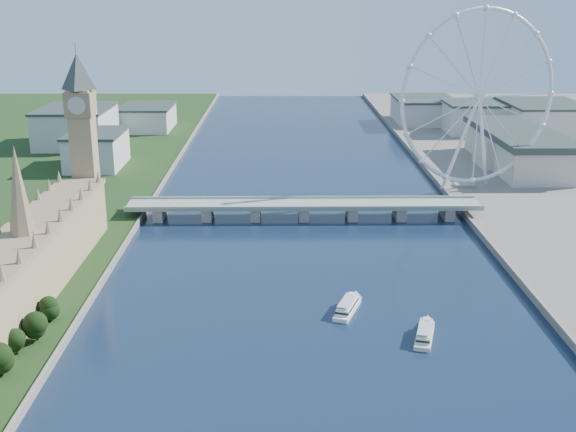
{
  "coord_description": "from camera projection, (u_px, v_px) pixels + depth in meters",
  "views": [
    {
      "loc": [
        -14.69,
        -132.48,
        133.86
      ],
      "look_at": [
        -10.86,
        210.0,
        28.82
      ],
      "focal_mm": 45.0,
      "sensor_mm": 36.0,
      "label": 1
    }
  ],
  "objects": [
    {
      "name": "tour_boat_far",
      "position": [
        424.0,
        339.0,
        293.57
      ],
      "size": [
        13.8,
        27.56,
        5.87
      ],
      "primitive_type": null,
      "rotation": [
        0.0,
        0.0,
        -0.28
      ],
      "color": "beige",
      "rests_on": "ground"
    },
    {
      "name": "county_hall",
      "position": [
        516.0,
        169.0,
        579.0
      ],
      "size": [
        54.0,
        144.0,
        35.0
      ],
      "primitive_type": null,
      "color": "beige",
      "rests_on": "ground"
    },
    {
      "name": "westminster_bridge",
      "position": [
        304.0,
        208.0,
        450.91
      ],
      "size": [
        220.0,
        22.0,
        9.5
      ],
      "color": "gray",
      "rests_on": "ground"
    },
    {
      "name": "parliament_range",
      "position": [
        27.0,
        265.0,
        321.79
      ],
      "size": [
        24.0,
        200.0,
        70.0
      ],
      "color": "tan",
      "rests_on": "ground"
    },
    {
      "name": "city_skyline",
      "position": [
        336.0,
        122.0,
        696.93
      ],
      "size": [
        505.0,
        280.0,
        32.0
      ],
      "color": "beige",
      "rests_on": "ground"
    },
    {
      "name": "big_ben",
      "position": [
        81.0,
        119.0,
        410.94
      ],
      "size": [
        20.02,
        20.02,
        110.0
      ],
      "color": "tan",
      "rests_on": "ground"
    },
    {
      "name": "london_eye",
      "position": [
        479.0,
        98.0,
        486.99
      ],
      "size": [
        113.6,
        39.12,
        124.3
      ],
      "color": "silver",
      "rests_on": "ground"
    },
    {
      "name": "tour_boat_near",
      "position": [
        347.0,
        312.0,
        318.44
      ],
      "size": [
        15.94,
        28.04,
        6.01
      ],
      "primitive_type": null,
      "rotation": [
        0.0,
        0.0,
        -0.35
      ],
      "color": "white",
      "rests_on": "ground"
    }
  ]
}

